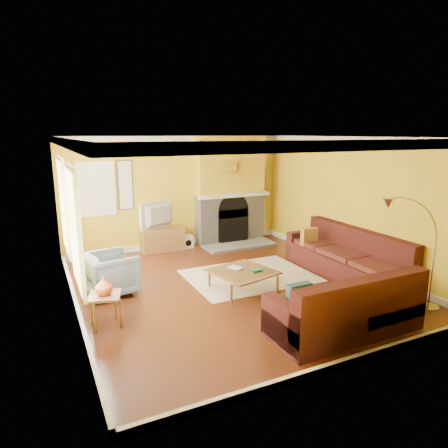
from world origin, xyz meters
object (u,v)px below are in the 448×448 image
media_console (162,239)px  sectional_sofa (312,267)px  armchair (111,274)px  arc_lamp (412,257)px  coffee_table (242,281)px  side_table (106,310)px

media_console → sectional_sofa: bearing=-65.7°
sectional_sofa → armchair: sectional_sofa is taller
media_console → arc_lamp: 5.61m
coffee_table → side_table: size_ratio=2.06×
media_console → armchair: 2.72m
sectional_sofa → arc_lamp: (0.74, -1.41, 0.49)m
sectional_sofa → armchair: (-3.24, 1.43, -0.07)m
coffee_table → media_console: size_ratio=1.00×
sectional_sofa → side_table: (-3.53, 0.26, -0.21)m
sectional_sofa → armchair: bearing=156.2°
sectional_sofa → arc_lamp: size_ratio=1.96×
coffee_table → side_table: 2.44m
media_console → side_table: 3.86m
side_table → arc_lamp: (4.26, -1.67, 0.70)m
armchair → side_table: (-0.29, -1.17, -0.13)m
sectional_sofa → media_console: (-1.64, 3.63, -0.18)m
sectional_sofa → media_console: bearing=114.3°
sectional_sofa → arc_lamp: bearing=-62.4°
arc_lamp → sectional_sofa: bearing=117.6°
armchair → side_table: 1.21m
armchair → media_console: bearing=-46.0°
side_table → media_console: bearing=60.7°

